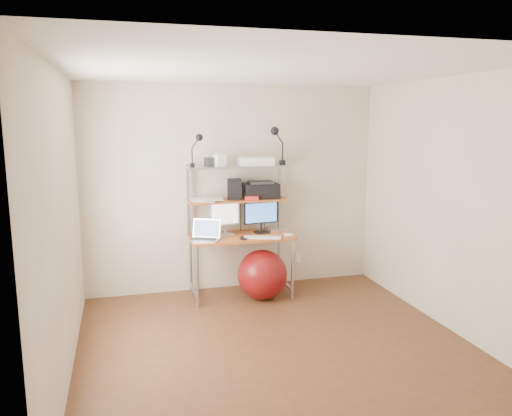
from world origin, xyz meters
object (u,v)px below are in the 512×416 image
(monitor_silver, at_px, (225,215))
(exercise_ball, at_px, (262,275))
(laptop, at_px, (206,235))
(printer, at_px, (261,190))
(monitor_black, at_px, (261,214))

(monitor_silver, distance_m, exercise_ball, 0.82)
(monitor_silver, height_order, exercise_ball, monitor_silver)
(monitor_silver, xyz_separation_m, laptop, (-0.26, -0.17, -0.18))
(printer, xyz_separation_m, exercise_ball, (-0.08, -0.34, -0.95))
(monitor_silver, bearing_deg, laptop, -161.90)
(laptop, xyz_separation_m, printer, (0.72, 0.26, 0.46))
(monitor_silver, relative_size, printer, 1.00)
(printer, bearing_deg, laptop, -156.68)
(printer, bearing_deg, monitor_black, -100.60)
(monitor_silver, distance_m, printer, 0.55)
(laptop, bearing_deg, monitor_black, 39.79)
(monitor_black, distance_m, laptop, 0.74)
(printer, relative_size, exercise_ball, 0.75)
(laptop, height_order, printer, printer)
(exercise_ball, bearing_deg, laptop, 172.69)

